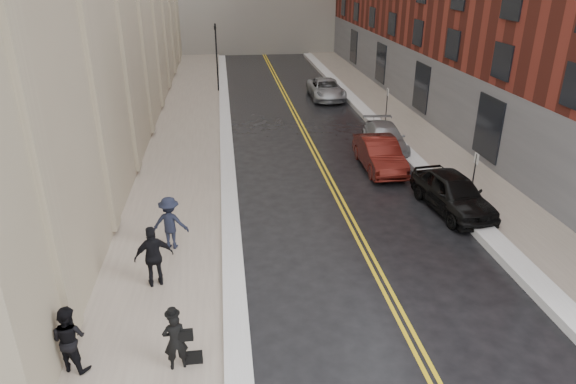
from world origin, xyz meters
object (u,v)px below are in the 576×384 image
object	(u,v)px
pedestrian_b	(170,223)
car_silver_far	(326,89)
pedestrian_main	(175,341)
pedestrian_a	(69,338)
pedestrian_c	(154,256)
car_maroon	(379,154)
car_silver_near	(385,138)
car_black	(453,193)

from	to	relation	value
pedestrian_b	car_silver_far	bearing A→B (deg)	-102.72
car_silver_far	pedestrian_main	bearing A→B (deg)	-108.04
pedestrian_a	car_silver_far	bearing A→B (deg)	-90.00
pedestrian_c	car_silver_far	bearing A→B (deg)	-126.91
car_silver_far	pedestrian_b	distance (m)	23.53
car_silver_far	pedestrian_a	xyz separation A→B (m)	(-11.60, -27.14, 0.33)
car_maroon	pedestrian_a	size ratio (longest dim) A/B	2.63
pedestrian_c	pedestrian_a	bearing A→B (deg)	50.45
car_silver_near	pedestrian_main	world-z (taller)	pedestrian_main
car_silver_far	pedestrian_b	world-z (taller)	pedestrian_b
car_silver_far	pedestrian_b	xyz separation A→B (m)	(-9.68, -21.44, 0.39)
car_silver_near	pedestrian_b	distance (m)	14.18
pedestrian_main	pedestrian_b	world-z (taller)	pedestrian_b
car_black	pedestrian_a	size ratio (longest dim) A/B	2.61
pedestrian_a	pedestrian_main	bearing A→B (deg)	-163.83
car_silver_near	car_silver_far	size ratio (longest dim) A/B	0.93
pedestrian_b	pedestrian_c	xyz separation A→B (m)	(-0.29, -2.27, 0.05)
car_silver_near	car_silver_far	distance (m)	12.02
car_black	pedestrian_b	size ratio (longest dim) A/B	2.43
car_black	pedestrian_main	xyz separation A→B (m)	(-10.48, -7.88, 0.16)
car_silver_far	pedestrian_c	size ratio (longest dim) A/B	2.56
car_black	pedestrian_c	world-z (taller)	pedestrian_c
car_maroon	pedestrian_main	bearing A→B (deg)	-124.37
car_maroon	pedestrian_main	xyz separation A→B (m)	(-8.88, -12.82, 0.18)
car_black	car_silver_far	xyz separation A→B (m)	(-1.40, 19.56, -0.08)
car_silver_near	pedestrian_main	bearing A→B (deg)	-117.98
car_black	car_silver_near	size ratio (longest dim) A/B	0.98
car_black	pedestrian_a	bearing A→B (deg)	-155.76
car_black	car_maroon	xyz separation A→B (m)	(-1.60, 4.94, -0.02)
pedestrian_main	pedestrian_c	world-z (taller)	pedestrian_c
car_silver_far	pedestrian_main	world-z (taller)	pedestrian_main
car_maroon	car_silver_near	size ratio (longest dim) A/B	0.99
pedestrian_c	pedestrian_main	bearing A→B (deg)	89.28
car_maroon	pedestrian_main	distance (m)	15.60
car_silver_near	pedestrian_c	xyz separation A→B (m)	(-10.85, -11.73, 0.46)
car_black	pedestrian_a	distance (m)	15.05
car_silver_far	pedestrian_main	size ratio (longest dim) A/B	3.18
car_maroon	car_silver_near	xyz separation A→B (m)	(1.08, 2.64, -0.08)
pedestrian_main	pedestrian_c	size ratio (longest dim) A/B	0.80
car_silver_near	pedestrian_a	distance (m)	19.64
car_maroon	pedestrian_a	world-z (taller)	pedestrian_a
pedestrian_c	car_maroon	bearing A→B (deg)	-151.15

